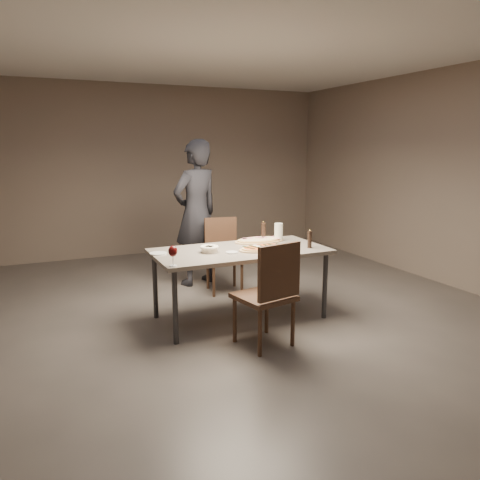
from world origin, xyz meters
name	(u,v)px	position (x,y,z in m)	size (l,w,h in m)	color
room	(240,187)	(0.00, 0.00, 1.40)	(7.00, 7.00, 7.00)	#554E49
dining_table	(240,255)	(0.00, 0.00, 0.69)	(1.80, 0.90, 0.75)	gray
zucchini_pizza	(265,248)	(0.23, -0.11, 0.77)	(0.57, 0.32, 0.05)	tan
ham_pizza	(259,240)	(0.37, 0.28, 0.77)	(0.59, 0.33, 0.04)	tan
bread_basket	(209,248)	(-0.34, 0.00, 0.79)	(0.19, 0.19, 0.07)	beige
oil_dish	(232,252)	(-0.15, -0.12, 0.76)	(0.12, 0.12, 0.01)	white
pepper_mill_left	(310,239)	(0.70, -0.23, 0.84)	(0.05, 0.05, 0.20)	black
pepper_mill_right	(263,231)	(0.47, 0.38, 0.85)	(0.05, 0.05, 0.21)	black
carafe	(279,232)	(0.59, 0.23, 0.85)	(0.10, 0.10, 0.20)	silver
wine_glass	(173,252)	(-0.83, -0.38, 0.88)	(0.08, 0.08, 0.19)	silver
side_plate	(158,253)	(-0.83, 0.15, 0.76)	(0.17, 0.17, 0.01)	white
chair_near	(270,289)	(-0.06, -0.80, 0.55)	(0.55, 0.55, 0.99)	#41291B
chair_far	(223,250)	(0.21, 1.01, 0.51)	(0.49, 0.49, 0.92)	#41291B
diner	(196,213)	(0.01, 1.41, 0.95)	(0.69, 0.45, 1.90)	black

